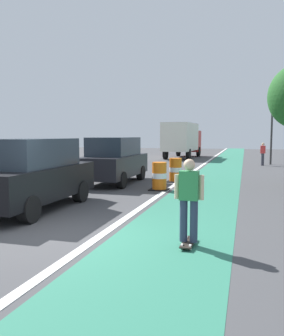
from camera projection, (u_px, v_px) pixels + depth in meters
The scene contains 11 objects.
ground_plane at pixel (58, 235), 7.53m from camera, with size 100.00×100.00×0.00m, color #424244.
bike_lane_strip at pixel (216, 176), 18.31m from camera, with size 2.50×80.00×0.01m, color #2D755B.
lane_divider_stripe at pixel (188, 175), 18.74m from camera, with size 0.20×80.00×0.01m, color silver.
skateboarder_on_lane at pixel (189, 199), 6.75m from camera, with size 0.57×0.80×1.69m.
parked_suv_nearest at pixel (32, 174), 10.07m from camera, with size 1.97×4.62×2.04m.
parked_suv_second at pixel (114, 160), 15.67m from camera, with size 1.96×4.62×2.04m.
traffic_barrel_front at pixel (159, 176), 13.71m from camera, with size 0.73×0.73×1.09m.
traffic_barrel_mid at pixel (176, 170), 16.11m from camera, with size 0.73×0.73×1.09m.
delivery_truck_down_block at pixel (182, 138), 32.81m from camera, with size 2.63×7.69×3.23m.
traffic_light_corner at pixel (272, 116), 25.32m from camera, with size 0.41×0.32×5.10m.
pedestrian_crossing at pixel (263, 153), 24.71m from camera, with size 0.34×0.20×1.61m.
Camera 1 is at (3.82, -6.55, 2.14)m, focal length 37.58 mm.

